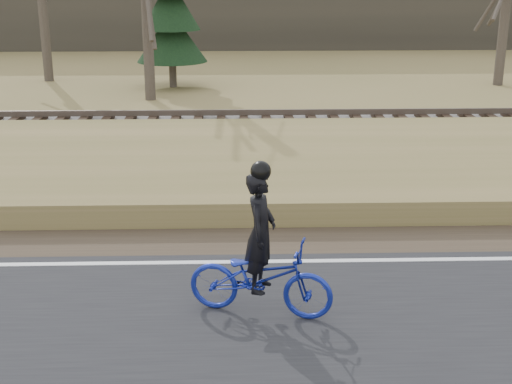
{
  "coord_description": "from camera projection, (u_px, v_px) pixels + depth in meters",
  "views": [
    {
      "loc": [
        -2.63,
        -9.93,
        4.48
      ],
      "look_at": [
        -2.32,
        0.5,
        1.1
      ],
      "focal_mm": 50.0,
      "sensor_mm": 36.0,
      "label": 1
    }
  ],
  "objects": [
    {
      "name": "ballast",
      "position": [
        337.0,
        134.0,
        18.44
      ],
      "size": [
        120.0,
        3.0,
        0.45
      ],
      "primitive_type": "cube",
      "color": "slate",
      "rests_on": "ground"
    },
    {
      "name": "road",
      "position": [
        457.0,
        352.0,
        8.51
      ],
      "size": [
        120.0,
        6.0,
        0.06
      ],
      "primitive_type": "cube",
      "color": "black",
      "rests_on": "ground"
    },
    {
      "name": "shoulder",
      "position": [
        392.0,
        239.0,
        12.03
      ],
      "size": [
        120.0,
        1.6,
        0.04
      ],
      "primitive_type": "cube",
      "color": "#473A2B",
      "rests_on": "ground"
    },
    {
      "name": "embankment",
      "position": [
        362.0,
        176.0,
        14.82
      ],
      "size": [
        120.0,
        5.0,
        0.44
      ],
      "primitive_type": "cube",
      "color": "olive",
      "rests_on": "ground"
    },
    {
      "name": "ground",
      "position": [
        408.0,
        269.0,
        10.9
      ],
      "size": [
        120.0,
        120.0,
        0.0
      ],
      "primitive_type": "plane",
      "color": "olive",
      "rests_on": "ground"
    },
    {
      "name": "edge_line",
      "position": [
        405.0,
        260.0,
        11.07
      ],
      "size": [
        120.0,
        0.12,
        0.01
      ],
      "primitive_type": "cube",
      "color": "silver",
      "rests_on": "road"
    },
    {
      "name": "railroad",
      "position": [
        337.0,
        123.0,
        18.34
      ],
      "size": [
        120.0,
        2.4,
        0.29
      ],
      "color": "black",
      "rests_on": "ballast"
    },
    {
      "name": "conifer",
      "position": [
        170.0,
        6.0,
        25.83
      ],
      "size": [
        2.6,
        2.6,
        6.26
      ],
      "color": "#4A4236",
      "rests_on": "ground"
    },
    {
      "name": "cyclist",
      "position": [
        261.0,
        267.0,
        9.21
      ],
      "size": [
        2.02,
        1.15,
        2.08
      ],
      "rotation": [
        0.0,
        0.0,
        1.3
      ],
      "color": "navy",
      "rests_on": "road"
    }
  ]
}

